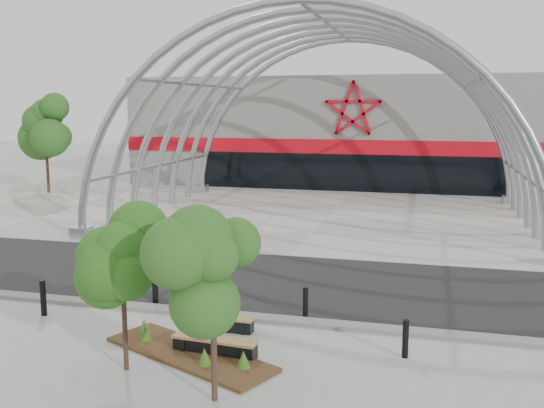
% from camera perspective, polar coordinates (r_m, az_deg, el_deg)
% --- Properties ---
extents(ground, '(140.00, 140.00, 0.00)m').
position_cam_1_polar(ground, '(17.75, -3.32, -10.36)').
color(ground, gray).
rests_on(ground, ground).
extents(road, '(140.00, 7.00, 0.02)m').
position_cam_1_polar(road, '(20.93, -0.35, -7.23)').
color(road, black).
rests_on(road, ground).
extents(forecourt, '(60.00, 17.00, 0.04)m').
position_cam_1_polar(forecourt, '(32.36, 5.15, -1.32)').
color(forecourt, '#9F998F').
rests_on(forecourt, ground).
extents(kerb, '(60.00, 0.50, 0.12)m').
position_cam_1_polar(kerb, '(17.50, -3.57, -10.44)').
color(kerb, '#63635F').
rests_on(kerb, ground).
extents(arena_building, '(34.00, 15.24, 8.00)m').
position_cam_1_polar(arena_building, '(49.65, 8.68, 6.92)').
color(arena_building, slate).
rests_on(arena_building, ground).
extents(vault_canopy, '(20.80, 15.80, 20.36)m').
position_cam_1_polar(vault_canopy, '(32.36, 5.15, -1.32)').
color(vault_canopy, '#909599').
rests_on(vault_canopy, ground).
extents(planting_bed, '(4.79, 3.21, 0.49)m').
position_cam_1_polar(planting_bed, '(15.19, -7.90, -13.45)').
color(planting_bed, '#3F2F19').
rests_on(planting_bed, ground).
extents(street_tree_0, '(1.55, 1.55, 3.55)m').
position_cam_1_polar(street_tree_0, '(13.88, -13.92, -5.24)').
color(street_tree_0, black).
rests_on(street_tree_0, ground).
extents(street_tree_1, '(1.59, 1.59, 3.75)m').
position_cam_1_polar(street_tree_1, '(12.10, -5.61, -6.43)').
color(street_tree_1, '#301F18').
rests_on(street_tree_1, ground).
extents(bench_0, '(1.85, 0.46, 0.39)m').
position_cam_1_polar(bench_0, '(16.61, -4.87, -11.10)').
color(bench_0, black).
rests_on(bench_0, ground).
extents(bench_1, '(2.15, 0.63, 0.44)m').
position_cam_1_polar(bench_1, '(15.03, -5.40, -13.23)').
color(bench_1, black).
rests_on(bench_1, ground).
extents(bollard_0, '(0.17, 0.17, 1.04)m').
position_cam_1_polar(bollard_0, '(18.70, -20.73, -8.26)').
color(bollard_0, black).
rests_on(bollard_0, ground).
extents(bollard_1, '(0.18, 0.18, 1.10)m').
position_cam_1_polar(bollard_1, '(18.89, -10.95, -7.54)').
color(bollard_1, black).
rests_on(bollard_1, ground).
extents(bollard_2, '(0.15, 0.15, 0.94)m').
position_cam_1_polar(bollard_2, '(16.98, -7.24, -9.66)').
color(bollard_2, black).
rests_on(bollard_2, ground).
extents(bollard_3, '(0.15, 0.15, 0.92)m').
position_cam_1_polar(bollard_3, '(17.29, 3.17, -9.29)').
color(bollard_3, black).
rests_on(bollard_3, ground).
extents(bollard_4, '(0.15, 0.15, 0.94)m').
position_cam_1_polar(bollard_4, '(15.11, 12.45, -12.27)').
color(bollard_4, black).
rests_on(bollard_4, ground).
extents(bg_tree_0, '(3.00, 3.00, 6.45)m').
position_cam_1_polar(bg_tree_0, '(43.86, -20.59, 6.98)').
color(bg_tree_0, black).
rests_on(bg_tree_0, ground).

